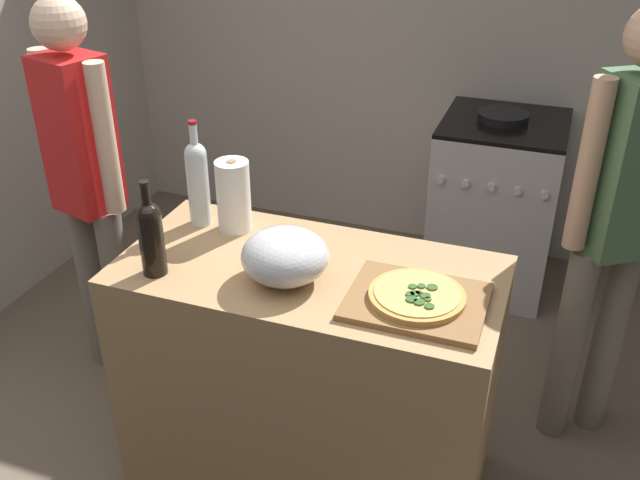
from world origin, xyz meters
name	(u,v)px	position (x,y,z in m)	size (l,w,h in m)	color
ground_plane	(335,356)	(0.00, 1.27, -0.01)	(4.01, 3.13, 0.02)	#6B5B4C
kitchen_wall_rear	(418,11)	(0.00, 2.58, 1.30)	(4.01, 0.10, 2.60)	#BCB7AD
counter	(310,379)	(0.14, 0.57, 0.45)	(1.22, 0.61, 0.90)	tan
cutting_board	(416,301)	(0.51, 0.49, 0.91)	(0.40, 0.32, 0.02)	olive
pizza	(417,295)	(0.51, 0.49, 0.93)	(0.28, 0.28, 0.03)	tan
mixing_bowl	(285,256)	(0.10, 0.48, 0.99)	(0.27, 0.27, 0.16)	#B2B2B7
paper_towel_roll	(233,196)	(-0.19, 0.73, 1.03)	(0.12, 0.12, 0.26)	white
wine_bottle_green	(198,180)	(-0.32, 0.73, 1.07)	(0.08, 0.08, 0.38)	silver
wine_bottle_dark	(151,235)	(-0.30, 0.38, 1.04)	(0.08, 0.08, 0.31)	black
stove	(495,203)	(0.56, 2.18, 0.45)	(0.60, 0.64, 0.94)	#B7B7BC
person_in_stripes	(86,177)	(-0.90, 0.86, 0.94)	(0.38, 0.25, 1.62)	slate
person_in_red	(617,216)	(1.05, 1.16, 0.96)	(0.32, 0.28, 1.67)	slate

